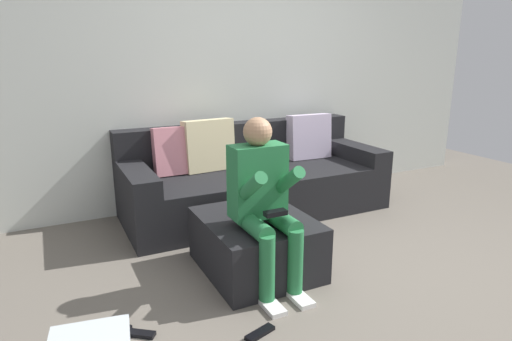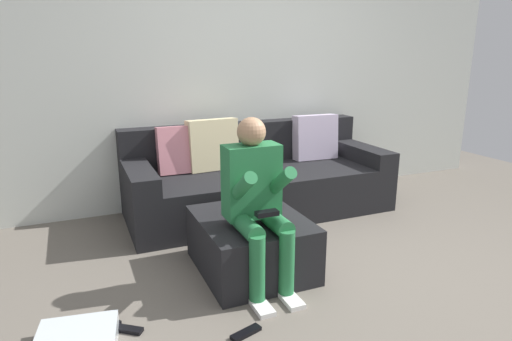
% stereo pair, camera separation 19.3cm
% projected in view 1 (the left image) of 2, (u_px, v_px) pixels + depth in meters
% --- Properties ---
extents(ground_plane, '(7.82, 7.82, 0.00)m').
position_uv_depth(ground_plane, '(368.00, 283.00, 2.89)').
color(ground_plane, '#6B6359').
extents(wall_back, '(6.01, 0.10, 2.72)m').
position_uv_depth(wall_back, '(239.00, 65.00, 4.32)').
color(wall_back, silver).
rests_on(wall_back, ground_plane).
extents(couch_sectional, '(2.44, 0.96, 0.89)m').
position_uv_depth(couch_sectional, '(252.00, 179.00, 4.16)').
color(couch_sectional, black).
rests_on(couch_sectional, ground_plane).
extents(ottoman, '(0.70, 0.82, 0.38)m').
position_uv_depth(ottoman, '(256.00, 244.00, 3.03)').
color(ottoman, black).
rests_on(ottoman, ground_plane).
extents(person_seated, '(0.36, 0.58, 1.09)m').
position_uv_depth(person_seated, '(264.00, 195.00, 2.74)').
color(person_seated, '#26723F').
rests_on(person_seated, ground_plane).
extents(remote_near_ottoman, '(0.19, 0.10, 0.02)m').
position_uv_depth(remote_near_ottoman, '(260.00, 333.00, 2.35)').
color(remote_near_ottoman, black).
rests_on(remote_near_ottoman, ground_plane).
extents(remote_by_storage_bin, '(0.18, 0.16, 0.02)m').
position_uv_depth(remote_by_storage_bin, '(138.00, 333.00, 2.35)').
color(remote_by_storage_bin, black).
rests_on(remote_by_storage_bin, ground_plane).
extents(remote_under_side_table, '(0.15, 0.12, 0.02)m').
position_uv_depth(remote_under_side_table, '(119.00, 333.00, 2.35)').
color(remote_under_side_table, black).
rests_on(remote_under_side_table, ground_plane).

